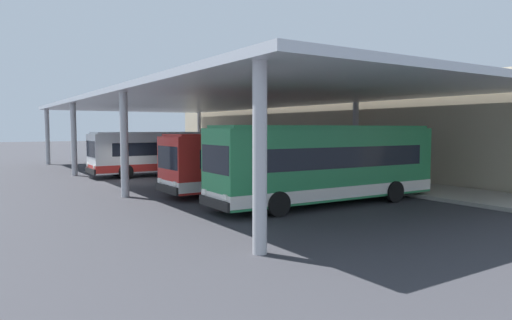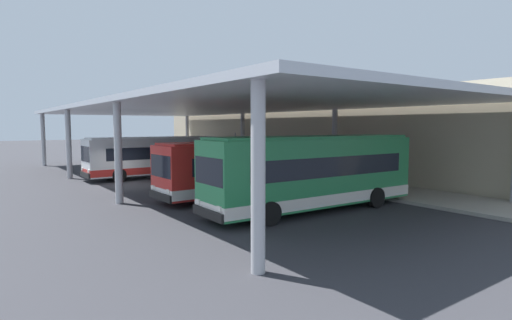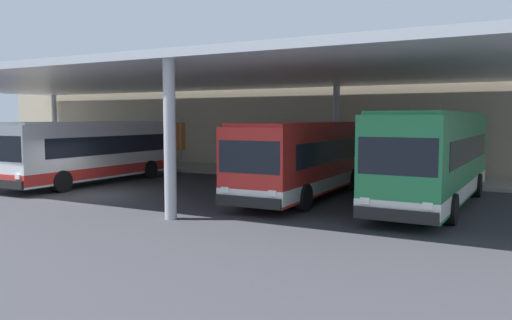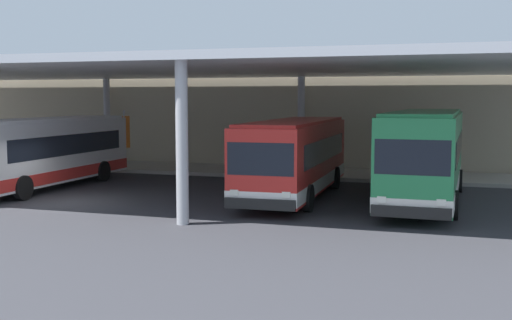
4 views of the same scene
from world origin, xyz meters
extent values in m
plane|color=#333338|center=(0.00, 0.00, 0.00)|extent=(200.00, 200.00, 0.00)
cube|color=#A39E93|center=(0.00, 11.75, 0.09)|extent=(42.00, 4.50, 0.18)
cube|color=#C1B293|center=(0.00, 15.00, 3.28)|extent=(48.00, 1.60, 6.57)
cube|color=silver|center=(0.00, 5.50, 5.40)|extent=(40.00, 17.00, 0.30)
cylinder|color=#B2B2B7|center=(-18.50, 13.50, 2.62)|extent=(0.40, 0.40, 5.25)
cylinder|color=#B2B2B7|center=(-6.17, 13.50, 2.62)|extent=(0.40, 0.40, 5.25)
cylinder|color=#B2B2B7|center=(6.17, -2.50, 2.62)|extent=(0.40, 0.40, 5.25)
cylinder|color=#B2B2B7|center=(6.17, 13.50, 2.62)|extent=(0.40, 0.40, 5.25)
cube|color=white|center=(-3.18, 3.18, 1.70)|extent=(2.62, 10.43, 2.70)
cube|color=red|center=(-3.18, 3.18, 0.70)|extent=(2.64, 10.45, 0.50)
cube|color=black|center=(-3.18, 3.33, 2.00)|extent=(2.64, 8.56, 0.90)
cube|color=black|center=(-3.12, -1.97, 2.05)|extent=(2.30, 0.15, 1.10)
cube|color=black|center=(-3.12, -2.06, 0.55)|extent=(2.45, 0.19, 0.36)
cube|color=white|center=(-3.18, 3.18, 3.11)|extent=(2.42, 10.01, 0.12)
cube|color=yellow|center=(-3.12, -1.94, 2.87)|extent=(1.75, 0.14, 0.28)
cube|color=white|center=(-2.22, -2.04, 0.90)|extent=(0.28, 0.08, 0.20)
cylinder|color=black|center=(-4.36, -0.06, 0.50)|extent=(0.29, 1.00, 1.00)
cylinder|color=black|center=(-1.92, -0.03, 0.50)|extent=(0.29, 1.00, 1.00)
cylinder|color=black|center=(-4.44, 6.02, 0.50)|extent=(0.29, 1.00, 1.00)
cylinder|color=black|center=(-1.99, 6.05, 0.50)|extent=(0.29, 1.00, 1.00)
cube|color=red|center=(8.21, 4.09, 1.70)|extent=(2.78, 10.46, 2.70)
cube|color=white|center=(8.21, 4.09, 0.70)|extent=(2.80, 10.48, 0.50)
cube|color=black|center=(8.21, 4.24, 2.00)|extent=(2.77, 8.59, 0.90)
cube|color=black|center=(8.35, -1.06, 2.05)|extent=(2.30, 0.18, 1.10)
cube|color=black|center=(8.35, -1.15, 0.55)|extent=(2.45, 0.23, 0.36)
cube|color=red|center=(8.21, 4.09, 3.11)|extent=(2.57, 10.04, 0.12)
cube|color=yellow|center=(8.35, -1.03, 2.87)|extent=(1.75, 0.17, 0.28)
cube|color=white|center=(7.45, -1.16, 0.90)|extent=(0.28, 0.09, 0.20)
cube|color=white|center=(9.25, -1.11, 0.90)|extent=(0.28, 0.09, 0.20)
cylinder|color=black|center=(7.08, 0.84, 0.50)|extent=(0.31, 1.01, 1.00)
cylinder|color=black|center=(9.52, 0.90, 0.50)|extent=(0.31, 1.01, 1.00)
cylinder|color=black|center=(6.91, 6.92, 0.50)|extent=(0.31, 1.01, 1.00)
cylinder|color=black|center=(9.36, 6.98, 0.50)|extent=(0.31, 1.01, 1.00)
cube|color=#28844C|center=(13.37, 4.48, 1.90)|extent=(2.73, 11.25, 3.10)
cube|color=white|center=(13.37, 4.48, 0.70)|extent=(2.75, 11.27, 0.50)
cube|color=black|center=(13.37, 4.63, 2.20)|extent=(2.73, 9.23, 0.90)
cube|color=black|center=(13.25, -1.07, 2.25)|extent=(2.30, 0.17, 1.10)
cube|color=black|center=(13.25, -1.16, 0.55)|extent=(2.45, 0.21, 0.36)
cube|color=#2A8B50|center=(13.37, 4.48, 3.51)|extent=(2.52, 10.80, 0.12)
cube|color=yellow|center=(13.25, -1.04, 3.27)|extent=(1.75, 0.16, 0.28)
cube|color=white|center=(12.35, -1.13, 0.90)|extent=(0.28, 0.09, 0.20)
cube|color=white|center=(14.15, -1.17, 0.90)|extent=(0.28, 0.09, 0.20)
cylinder|color=black|center=(12.07, 1.03, 0.50)|extent=(0.30, 1.01, 1.00)
cylinder|color=black|center=(14.52, 0.98, 0.50)|extent=(0.30, 1.01, 1.00)
cylinder|color=black|center=(12.20, 7.58, 0.50)|extent=(0.30, 1.01, 1.00)
cylinder|color=black|center=(14.65, 7.53, 0.50)|extent=(0.30, 1.01, 1.00)
cube|color=#383D47|center=(-7.43, 11.75, 0.63)|extent=(1.80, 0.44, 0.08)
cube|color=#383D47|center=(-7.43, 11.95, 0.88)|extent=(1.80, 0.06, 0.44)
cube|color=#2D2D33|center=(-8.13, 11.75, 0.41)|extent=(0.10, 0.36, 0.45)
cube|color=#2D2D33|center=(-6.73, 11.75, 0.41)|extent=(0.10, 0.36, 0.45)
cylinder|color=#33383D|center=(-9.72, 11.90, 0.63)|extent=(0.48, 0.48, 0.90)
cylinder|color=black|center=(-9.72, 11.90, 1.12)|extent=(0.52, 0.52, 0.08)
cylinder|color=#B2B2B7|center=(-3.54, 10.95, 1.78)|extent=(0.12, 0.12, 3.20)
cube|color=orange|center=(-3.54, 10.93, 2.16)|extent=(0.70, 0.04, 1.80)
camera|label=1|loc=(28.74, -9.23, 3.45)|focal=31.82mm
camera|label=2|loc=(27.29, -8.87, 4.04)|focal=28.42mm
camera|label=3|loc=(16.70, -15.86, 3.36)|focal=35.83mm
camera|label=4|loc=(14.60, -21.00, 4.06)|focal=44.43mm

